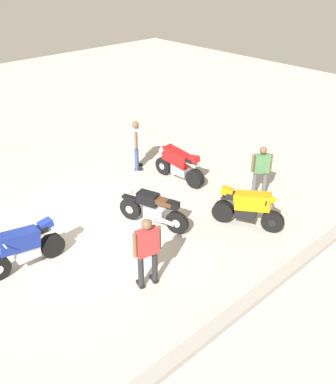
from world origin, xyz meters
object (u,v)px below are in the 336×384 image
at_px(motorcycle_orange_sportbike, 249,207).
at_px(person_in_white_shirt, 136,142).
at_px(motorcycle_blue_sportbike, 23,246).
at_px(motorcycle_black_cruiser, 153,209).
at_px(person_in_green_shirt, 261,169).
at_px(person_in_red_shirt, 147,248).
at_px(motorcycle_red_sportbike, 179,164).

height_order(motorcycle_orange_sportbike, person_in_white_shirt, person_in_white_shirt).
distance_m(motorcycle_orange_sportbike, motorcycle_blue_sportbike, 5.77).
bearing_deg(motorcycle_black_cruiser, person_in_green_shirt, -123.88).
height_order(motorcycle_orange_sportbike, motorcycle_blue_sportbike, same).
relative_size(motorcycle_orange_sportbike, motorcycle_blue_sportbike, 0.95).
bearing_deg(person_in_red_shirt, motorcycle_black_cruiser, -31.15).
height_order(motorcycle_blue_sportbike, person_in_green_shirt, person_in_green_shirt).
relative_size(motorcycle_red_sportbike, person_in_red_shirt, 1.12).
bearing_deg(motorcycle_black_cruiser, motorcycle_red_sportbike, -76.99).
xyz_separation_m(motorcycle_black_cruiser, motorcycle_blue_sportbike, (3.35, -0.74, 0.07)).
height_order(motorcycle_orange_sportbike, person_in_red_shirt, person_in_red_shirt).
relative_size(motorcycle_black_cruiser, motorcycle_blue_sportbike, 1.03).
distance_m(motorcycle_red_sportbike, motorcycle_orange_sportbike, 3.22).
xyz_separation_m(motorcycle_orange_sportbike, person_in_red_shirt, (3.51, -0.05, 0.41)).
height_order(motorcycle_red_sportbike, motorcycle_orange_sportbike, same).
height_order(motorcycle_red_sportbike, person_in_red_shirt, person_in_red_shirt).
relative_size(person_in_white_shirt, person_in_green_shirt, 1.05).
relative_size(motorcycle_red_sportbike, motorcycle_orange_sportbike, 1.05).
bearing_deg(motorcycle_red_sportbike, motorcycle_blue_sportbike, 92.70).
bearing_deg(motorcycle_blue_sportbike, motorcycle_orange_sportbike, 157.29).
xyz_separation_m(motorcycle_blue_sportbike, person_in_white_shirt, (-5.28, -2.30, 0.37)).
bearing_deg(person_in_green_shirt, motorcycle_blue_sportbike, -66.78).
xyz_separation_m(motorcycle_orange_sportbike, motorcycle_black_cruiser, (1.85, -1.74, -0.07)).
distance_m(motorcycle_blue_sportbike, person_in_white_shirt, 5.77).
bearing_deg(person_in_red_shirt, motorcycle_orange_sportbike, -77.57).
xyz_separation_m(motorcycle_red_sportbike, motorcycle_black_cruiser, (2.35, 1.44, -0.07)).
relative_size(person_in_red_shirt, person_in_green_shirt, 1.08).
height_order(motorcycle_orange_sportbike, motorcycle_black_cruiser, motorcycle_orange_sportbike).
bearing_deg(motorcycle_black_cruiser, motorcycle_orange_sportbike, -151.74).
relative_size(motorcycle_red_sportbike, person_in_green_shirt, 1.22).
height_order(motorcycle_black_cruiser, person_in_green_shirt, person_in_green_shirt).
distance_m(motorcycle_black_cruiser, person_in_green_shirt, 3.58).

